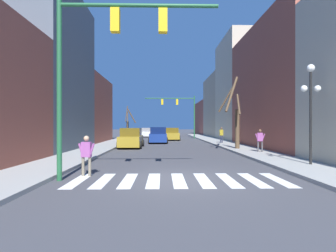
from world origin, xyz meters
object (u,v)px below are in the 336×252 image
car_parked_left_mid (131,139)px  pedestrian_crossing_street (260,138)px  traffic_signal_far (180,107)px  street_lamp_right_corner (311,94)px  street_tree_left_mid (235,117)px  pedestrian_on_right_sidewalk (221,134)px  traffic_signal_near (103,47)px  car_parked_left_near (146,133)px  car_parked_right_near (171,134)px  street_tree_left_near (128,124)px  car_driving_toward_lane (158,136)px  pedestrian_on_left_sidewalk (86,152)px

car_parked_left_mid → pedestrian_crossing_street: size_ratio=2.81×
traffic_signal_far → street_lamp_right_corner: bearing=-81.1°
pedestrian_crossing_street → street_tree_left_mid: street_tree_left_mid is taller
pedestrian_on_right_sidewalk → traffic_signal_near: bearing=20.8°
car_parked_left_near → car_parked_right_near: size_ratio=0.94×
pedestrian_crossing_street → street_tree_left_near: 27.51m
car_parked_right_near → traffic_signal_near: bearing=172.6°
car_parked_right_near → pedestrian_on_right_sidewalk: size_ratio=2.69×
car_parked_right_near → pedestrian_crossing_street: bearing=-162.2°
car_driving_toward_lane → pedestrian_crossing_street: 13.63m
pedestrian_crossing_street → pedestrian_on_right_sidewalk: bearing=110.7°
traffic_signal_near → street_lamp_right_corner: (9.08, 2.71, -1.33)m
traffic_signal_near → traffic_signal_far: 30.58m
car_parked_left_near → car_parked_left_mid: (-0.06, -21.19, 0.07)m
traffic_signal_far → street_tree_left_mid: size_ratio=1.33×
pedestrian_on_left_sidewalk → street_tree_left_near: bearing=101.7°
car_driving_toward_lane → car_parked_right_near: bearing=163.5°
car_parked_right_near → pedestrian_on_right_sidewalk: (4.98, -7.87, 0.34)m
street_lamp_right_corner → pedestrian_on_right_sidewalk: (-0.76, 15.22, -2.34)m
car_parked_left_near → pedestrian_on_right_sidewalk: bearing=-152.5°
traffic_signal_near → car_driving_toward_lane: traffic_signal_near is taller
car_parked_left_near → car_parked_left_mid: 21.19m
pedestrian_on_right_sidewalk → pedestrian_on_left_sidewalk: pedestrian_on_right_sidewalk is taller
pedestrian_crossing_street → pedestrian_on_left_sidewalk: bearing=-124.2°
street_lamp_right_corner → street_tree_left_near: (-12.52, 30.40, -1.19)m
car_parked_left_mid → pedestrian_crossing_street: car_parked_left_mid is taller
car_parked_left_near → car_driving_toward_lane: (2.24, -14.96, 0.09)m
car_driving_toward_lane → pedestrian_on_right_sidewalk: bearing=72.0°
traffic_signal_far → car_driving_toward_lane: (-3.12, -10.11, -3.91)m
traffic_signal_far → traffic_signal_near: bearing=-99.0°
car_parked_right_near → pedestrian_crossing_street: pedestrian_crossing_street is taller
car_driving_toward_lane → pedestrian_on_left_sidewalk: (-2.49, -19.29, 0.10)m
street_tree_left_mid → traffic_signal_far: bearing=99.2°
street_tree_left_near → pedestrian_crossing_street: bearing=-63.4°
street_tree_left_mid → pedestrian_crossing_street: bearing=-68.1°
traffic_signal_far → pedestrian_on_right_sidewalk: 13.29m
pedestrian_on_right_sidewalk → car_parked_right_near: bearing=-102.0°
car_parked_right_near → street_tree_left_mid: (4.53, -14.73, 1.83)m
street_lamp_right_corner → car_driving_toward_lane: 19.09m
traffic_signal_near → pedestrian_on_right_sidewalk: traffic_signal_near is taller
car_parked_left_near → street_tree_left_mid: 25.50m
car_parked_right_near → street_tree_left_near: bearing=42.8°
car_parked_left_mid → street_tree_left_mid: 9.14m
traffic_signal_near → street_tree_left_mid: (7.87, 11.07, -2.18)m
traffic_signal_far → pedestrian_on_left_sidewalk: size_ratio=4.83×
car_parked_left_near → pedestrian_on_left_sidewalk: size_ratio=2.63×
street_lamp_right_corner → pedestrian_on_right_sidewalk: street_lamp_right_corner is taller
pedestrian_crossing_street → pedestrian_on_left_sidewalk: (-9.72, -7.73, -0.14)m
car_driving_toward_lane → pedestrian_on_left_sidewalk: 19.45m
pedestrian_crossing_street → pedestrian_on_left_sidewalk: pedestrian_crossing_street is taller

